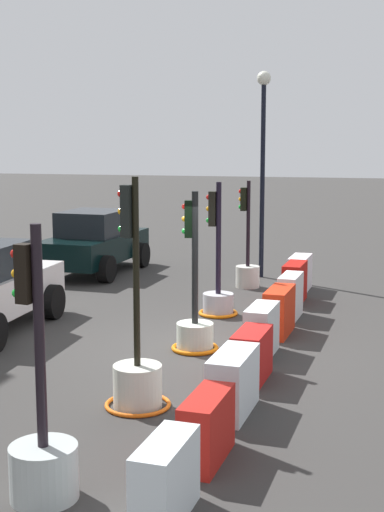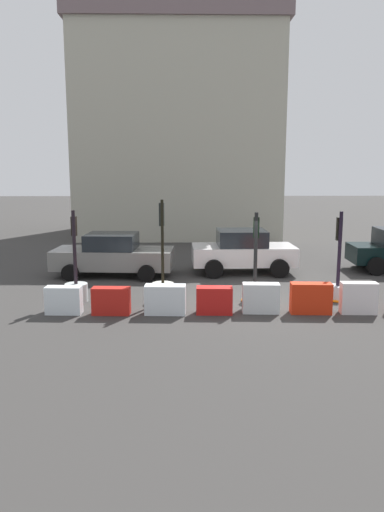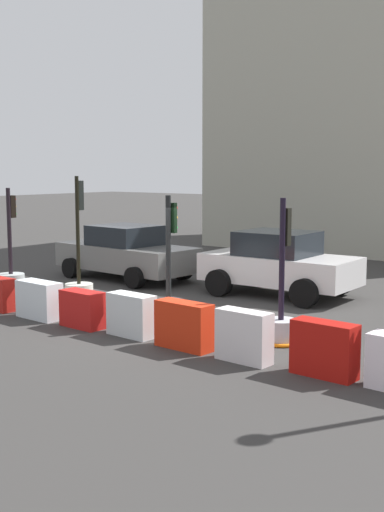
{
  "view_description": "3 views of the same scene",
  "coord_description": "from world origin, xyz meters",
  "px_view_note": "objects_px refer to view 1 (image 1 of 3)",
  "views": [
    {
      "loc": [
        -11.77,
        -3.14,
        3.6
      ],
      "look_at": [
        0.04,
        -0.0,
        1.65
      ],
      "focal_mm": 50.86,
      "sensor_mm": 36.0,
      "label": 1
    },
    {
      "loc": [
        -2.23,
        -14.68,
        4.03
      ],
      "look_at": [
        -1.92,
        0.38,
        1.36
      ],
      "focal_mm": 34.49,
      "sensor_mm": 36.0,
      "label": 2
    },
    {
      "loc": [
        8.81,
        -10.78,
        3.3
      ],
      "look_at": [
        0.34,
        0.31,
        1.47
      ],
      "focal_mm": 46.78,
      "sensor_mm": 36.0,
      "label": 3
    }
  ],
  "objects_px": {
    "construction_barrier_4": "(262,331)",
    "construction_barrier_6": "(290,296)",
    "traffic_light_0": "(43,452)",
    "street_lamp_post": "(263,143)",
    "traffic_light_1": "(137,375)",
    "construction_barrier_7": "(295,283)",
    "traffic_light_3": "(218,293)",
    "traffic_light_4": "(247,267)",
    "construction_barrier_5": "(279,312)",
    "construction_barrier_0": "(166,480)",
    "construction_barrier_1": "(207,428)",
    "construction_barrier_3": "(252,355)",
    "construction_barrier_2": "(233,383)",
    "car_black_sedan": "(94,242)",
    "traffic_light_2": "(195,325)",
    "construction_barrier_8": "(300,273)"
  },
  "relations": [
    {
      "from": "construction_barrier_4",
      "to": "construction_barrier_6",
      "type": "bearing_deg",
      "value": -2.87
    },
    {
      "from": "traffic_light_0",
      "to": "street_lamp_post",
      "type": "relative_size",
      "value": 0.53
    },
    {
      "from": "traffic_light_1",
      "to": "construction_barrier_7",
      "type": "bearing_deg",
      "value": -10.38
    },
    {
      "from": "traffic_light_3",
      "to": "traffic_light_4",
      "type": "xyz_separation_m",
      "value": [
        2.98,
        -0.07,
        0.04
      ]
    },
    {
      "from": "traffic_light_0",
      "to": "construction_barrier_5",
      "type": "relative_size",
      "value": 2.42
    },
    {
      "from": "traffic_light_4",
      "to": "traffic_light_1",
      "type": "bearing_deg",
      "value": -179.67
    },
    {
      "from": "construction_barrier_0",
      "to": "construction_barrier_4",
      "type": "distance_m",
      "value": 5.57
    },
    {
      "from": "construction_barrier_1",
      "to": "construction_barrier_3",
      "type": "relative_size",
      "value": 1.04
    },
    {
      "from": "construction_barrier_0",
      "to": "construction_barrier_6",
      "type": "bearing_deg",
      "value": -0.96
    },
    {
      "from": "construction_barrier_2",
      "to": "construction_barrier_7",
      "type": "relative_size",
      "value": 1.08
    },
    {
      "from": "traffic_light_3",
      "to": "construction_barrier_0",
      "type": "distance_m",
      "value": 8.29
    },
    {
      "from": "traffic_light_3",
      "to": "car_black_sedan",
      "type": "bearing_deg",
      "value": 48.41
    },
    {
      "from": "traffic_light_1",
      "to": "street_lamp_post",
      "type": "bearing_deg",
      "value": -0.35
    },
    {
      "from": "traffic_light_3",
      "to": "traffic_light_4",
      "type": "relative_size",
      "value": 1.05
    },
    {
      "from": "construction_barrier_2",
      "to": "car_black_sedan",
      "type": "bearing_deg",
      "value": 32.17
    },
    {
      "from": "traffic_light_0",
      "to": "traffic_light_2",
      "type": "height_order",
      "value": "traffic_light_0"
    },
    {
      "from": "traffic_light_0",
      "to": "construction_barrier_6",
      "type": "distance_m",
      "value": 8.36
    },
    {
      "from": "traffic_light_1",
      "to": "traffic_light_3",
      "type": "relative_size",
      "value": 1.13
    },
    {
      "from": "construction_barrier_2",
      "to": "construction_barrier_6",
      "type": "height_order",
      "value": "construction_barrier_6"
    },
    {
      "from": "construction_barrier_1",
      "to": "construction_barrier_7",
      "type": "distance_m",
      "value": 8.43
    },
    {
      "from": "traffic_light_0",
      "to": "traffic_light_3",
      "type": "bearing_deg",
      "value": 0.27
    },
    {
      "from": "car_black_sedan",
      "to": "construction_barrier_5",
      "type": "bearing_deg",
      "value": -131.16
    },
    {
      "from": "traffic_light_1",
      "to": "construction_barrier_2",
      "type": "height_order",
      "value": "traffic_light_1"
    },
    {
      "from": "traffic_light_4",
      "to": "construction_barrier_8",
      "type": "distance_m",
      "value": 1.31
    },
    {
      "from": "traffic_light_2",
      "to": "construction_barrier_6",
      "type": "distance_m",
      "value": 3.04
    },
    {
      "from": "traffic_light_1",
      "to": "construction_barrier_3",
      "type": "height_order",
      "value": "traffic_light_1"
    },
    {
      "from": "traffic_light_4",
      "to": "construction_barrier_4",
      "type": "height_order",
      "value": "traffic_light_4"
    },
    {
      "from": "traffic_light_0",
      "to": "construction_barrier_1",
      "type": "bearing_deg",
      "value": -47.7
    },
    {
      "from": "construction_barrier_8",
      "to": "street_lamp_post",
      "type": "xyz_separation_m",
      "value": [
        1.52,
        1.19,
        3.11
      ]
    },
    {
      "from": "traffic_light_0",
      "to": "car_black_sedan",
      "type": "distance_m",
      "value": 12.76
    },
    {
      "from": "construction_barrier_2",
      "to": "construction_barrier_7",
      "type": "distance_m",
      "value": 6.91
    },
    {
      "from": "construction_barrier_2",
      "to": "construction_barrier_8",
      "type": "relative_size",
      "value": 1.01
    },
    {
      "from": "traffic_light_2",
      "to": "construction_barrier_8",
      "type": "bearing_deg",
      "value": -12.1
    },
    {
      "from": "traffic_light_0",
      "to": "construction_barrier_7",
      "type": "relative_size",
      "value": 2.59
    },
    {
      "from": "construction_barrier_2",
      "to": "construction_barrier_8",
      "type": "xyz_separation_m",
      "value": [
        8.22,
        0.05,
        0.01
      ]
    },
    {
      "from": "traffic_light_1",
      "to": "construction_barrier_4",
      "type": "relative_size",
      "value": 2.98
    },
    {
      "from": "traffic_light_4",
      "to": "construction_barrier_1",
      "type": "relative_size",
      "value": 2.45
    },
    {
      "from": "traffic_light_3",
      "to": "street_lamp_post",
      "type": "relative_size",
      "value": 0.52
    },
    {
      "from": "traffic_light_1",
      "to": "construction_barrier_6",
      "type": "distance_m",
      "value": 5.73
    },
    {
      "from": "construction_barrier_0",
      "to": "traffic_light_2",
      "type": "bearing_deg",
      "value": 11.86
    },
    {
      "from": "traffic_light_4",
      "to": "street_lamp_post",
      "type": "height_order",
      "value": "street_lamp_post"
    },
    {
      "from": "traffic_light_2",
      "to": "construction_barrier_8",
      "type": "relative_size",
      "value": 2.4
    },
    {
      "from": "construction_barrier_0",
      "to": "traffic_light_3",
      "type": "bearing_deg",
      "value": 9.41
    },
    {
      "from": "street_lamp_post",
      "to": "construction_barrier_2",
      "type": "bearing_deg",
      "value": -172.7
    },
    {
      "from": "construction_barrier_3",
      "to": "construction_barrier_5",
      "type": "height_order",
      "value": "construction_barrier_5"
    },
    {
      "from": "construction_barrier_0",
      "to": "traffic_light_0",
      "type": "bearing_deg",
      "value": 86.88
    },
    {
      "from": "construction_barrier_4",
      "to": "construction_barrier_7",
      "type": "height_order",
      "value": "construction_barrier_7"
    },
    {
      "from": "traffic_light_2",
      "to": "construction_barrier_0",
      "type": "relative_size",
      "value": 2.7
    },
    {
      "from": "construction_barrier_2",
      "to": "construction_barrier_7",
      "type": "bearing_deg",
      "value": 0.17
    },
    {
      "from": "traffic_light_3",
      "to": "construction_barrier_2",
      "type": "height_order",
      "value": "traffic_light_3"
    }
  ]
}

